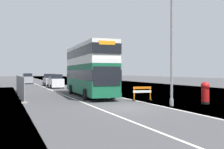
{
  "coord_description": "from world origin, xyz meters",
  "views": [
    {
      "loc": [
        -7.49,
        -15.62,
        2.44
      ],
      "look_at": [
        1.56,
        6.02,
        2.2
      ],
      "focal_mm": 41.28,
      "sensor_mm": 36.0,
      "label": 1
    }
  ],
  "objects_px": {
    "lamppost_foreground": "(172,48)",
    "roadworks_barrier": "(142,92)",
    "double_decker_bus": "(89,69)",
    "car_receding_far": "(28,79)",
    "red_pillar_postbox": "(205,92)",
    "car_receding_mid": "(50,80)",
    "car_oncoming_near": "(56,81)"
  },
  "relations": [
    {
      "from": "lamppost_foreground",
      "to": "red_pillar_postbox",
      "type": "relative_size",
      "value": 5.18
    },
    {
      "from": "red_pillar_postbox",
      "to": "roadworks_barrier",
      "type": "height_order",
      "value": "red_pillar_postbox"
    },
    {
      "from": "red_pillar_postbox",
      "to": "car_oncoming_near",
      "type": "xyz_separation_m",
      "value": [
        -6.91,
        24.2,
        0.06
      ]
    },
    {
      "from": "car_receding_mid",
      "to": "car_receding_far",
      "type": "relative_size",
      "value": 0.94
    },
    {
      "from": "lamppost_foreground",
      "to": "red_pillar_postbox",
      "type": "xyz_separation_m",
      "value": [
        3.06,
        -0.03,
        -3.21
      ]
    },
    {
      "from": "lamppost_foreground",
      "to": "roadworks_barrier",
      "type": "height_order",
      "value": "lamppost_foreground"
    },
    {
      "from": "red_pillar_postbox",
      "to": "roadworks_barrier",
      "type": "distance_m",
      "value": 5.15
    },
    {
      "from": "double_decker_bus",
      "to": "lamppost_foreground",
      "type": "height_order",
      "value": "lamppost_foreground"
    },
    {
      "from": "red_pillar_postbox",
      "to": "car_receding_far",
      "type": "relative_size",
      "value": 0.41
    },
    {
      "from": "double_decker_bus",
      "to": "lamppost_foreground",
      "type": "distance_m",
      "value": 10.04
    },
    {
      "from": "double_decker_bus",
      "to": "roadworks_barrier",
      "type": "height_order",
      "value": "double_decker_bus"
    },
    {
      "from": "car_receding_mid",
      "to": "car_receding_far",
      "type": "xyz_separation_m",
      "value": [
        -2.98,
        9.52,
        0.02
      ]
    },
    {
      "from": "car_oncoming_near",
      "to": "car_receding_mid",
      "type": "distance_m",
      "value": 6.52
    },
    {
      "from": "double_decker_bus",
      "to": "car_receding_far",
      "type": "relative_size",
      "value": 2.83
    },
    {
      "from": "car_receding_far",
      "to": "car_receding_mid",
      "type": "bearing_deg",
      "value": -72.64
    },
    {
      "from": "car_receding_mid",
      "to": "car_receding_far",
      "type": "distance_m",
      "value": 9.97
    },
    {
      "from": "roadworks_barrier",
      "to": "car_oncoming_near",
      "type": "distance_m",
      "value": 20.52
    },
    {
      "from": "red_pillar_postbox",
      "to": "car_receding_mid",
      "type": "bearing_deg",
      "value": 102.41
    },
    {
      "from": "red_pillar_postbox",
      "to": "car_receding_mid",
      "type": "relative_size",
      "value": 0.44
    },
    {
      "from": "car_oncoming_near",
      "to": "car_receding_mid",
      "type": "xyz_separation_m",
      "value": [
        0.15,
        6.52,
        0.0
      ]
    },
    {
      "from": "red_pillar_postbox",
      "to": "car_oncoming_near",
      "type": "relative_size",
      "value": 0.39
    },
    {
      "from": "lamppost_foreground",
      "to": "red_pillar_postbox",
      "type": "bearing_deg",
      "value": -0.49
    },
    {
      "from": "car_oncoming_near",
      "to": "car_receding_far",
      "type": "distance_m",
      "value": 16.28
    },
    {
      "from": "red_pillar_postbox",
      "to": "car_receding_far",
      "type": "bearing_deg",
      "value": 103.6
    },
    {
      "from": "lamppost_foreground",
      "to": "car_receding_mid",
      "type": "distance_m",
      "value": 31.08
    },
    {
      "from": "car_oncoming_near",
      "to": "lamppost_foreground",
      "type": "bearing_deg",
      "value": -80.94
    },
    {
      "from": "car_oncoming_near",
      "to": "car_receding_far",
      "type": "bearing_deg",
      "value": 99.99
    },
    {
      "from": "lamppost_foreground",
      "to": "car_receding_far",
      "type": "distance_m",
      "value": 40.88
    },
    {
      "from": "double_decker_bus",
      "to": "red_pillar_postbox",
      "type": "bearing_deg",
      "value": -56.49
    },
    {
      "from": "lamppost_foreground",
      "to": "car_receding_far",
      "type": "bearing_deg",
      "value": 99.43
    },
    {
      "from": "lamppost_foreground",
      "to": "car_receding_mid",
      "type": "xyz_separation_m",
      "value": [
        -3.7,
        30.69,
        -3.15
      ]
    },
    {
      "from": "double_decker_bus",
      "to": "car_oncoming_near",
      "type": "distance_m",
      "value": 14.88
    }
  ]
}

